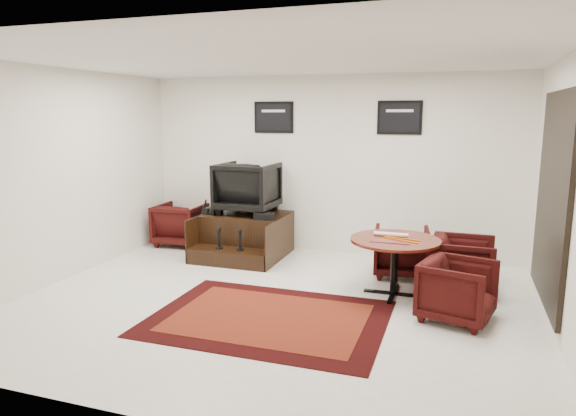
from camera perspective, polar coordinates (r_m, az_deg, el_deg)
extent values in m
plane|color=white|center=(6.17, -1.63, -10.53)|extent=(6.00, 6.00, 0.00)
cube|color=white|center=(8.19, 4.42, 4.75)|extent=(6.00, 0.02, 2.80)
cube|color=white|center=(3.62, -15.63, -2.82)|extent=(6.00, 0.02, 2.80)
cube|color=white|center=(7.41, -24.06, 3.28)|extent=(0.02, 5.00, 2.80)
cube|color=white|center=(5.55, 28.77, 0.79)|extent=(0.02, 5.00, 2.80)
cube|color=white|center=(5.79, -1.78, 16.32)|extent=(6.00, 5.00, 0.02)
cube|color=black|center=(6.24, 27.34, 0.92)|extent=(0.05, 1.90, 2.30)
cube|color=black|center=(6.24, 27.25, 0.92)|extent=(0.02, 1.72, 2.12)
cube|color=black|center=(6.24, 27.29, 0.92)|extent=(0.03, 0.05, 2.12)
cube|color=black|center=(8.40, -1.60, 10.05)|extent=(0.66, 0.03, 0.50)
cube|color=black|center=(8.38, -1.64, 10.04)|extent=(0.58, 0.01, 0.42)
cube|color=silver|center=(8.38, -1.65, 10.73)|extent=(0.40, 0.00, 0.04)
cube|color=black|center=(7.93, 12.29, 9.79)|extent=(0.66, 0.03, 0.50)
cube|color=black|center=(7.91, 12.28, 9.79)|extent=(0.58, 0.01, 0.42)
cube|color=silver|center=(7.91, 12.30, 10.52)|extent=(0.40, 0.00, 0.04)
cube|color=black|center=(5.74, -2.18, -12.12)|extent=(2.53, 1.90, 0.01)
cube|color=#511A0B|center=(5.74, -2.18, -12.06)|extent=(2.08, 1.44, 0.01)
cube|color=black|center=(8.19, -4.56, -2.85)|extent=(1.27, 0.94, 0.66)
cube|color=black|center=(7.67, -6.48, -5.45)|extent=(1.27, 0.38, 0.23)
cube|color=black|center=(8.29, -9.07, -2.79)|extent=(0.02, 1.31, 0.66)
cube|color=black|center=(7.80, -0.85, -3.50)|extent=(0.02, 1.31, 0.66)
cylinder|color=black|center=(7.70, -7.64, -4.41)|extent=(0.11, 0.11, 0.02)
cylinder|color=black|center=(7.67, -7.66, -3.47)|extent=(0.04, 0.04, 0.24)
sphere|color=black|center=(7.64, -7.69, -2.34)|extent=(0.07, 0.07, 0.07)
cylinder|color=black|center=(7.56, -5.34, -4.64)|extent=(0.11, 0.11, 0.02)
cylinder|color=black|center=(7.53, -5.35, -3.69)|extent=(0.04, 0.04, 0.24)
sphere|color=black|center=(7.50, -5.37, -2.54)|extent=(0.07, 0.07, 0.07)
imported|color=black|center=(8.10, -4.50, 2.57)|extent=(0.87, 0.81, 0.89)
cube|color=black|center=(8.20, -8.68, -0.23)|extent=(0.13, 0.27, 0.10)
cube|color=black|center=(8.13, -7.99, -0.30)|extent=(0.13, 0.27, 0.10)
cube|color=black|center=(7.64, -2.66, -0.91)|extent=(0.30, 0.23, 0.10)
imported|color=black|center=(8.92, -11.86, -1.55)|extent=(0.80, 0.75, 0.78)
cylinder|color=#431009|center=(6.37, 11.83, -3.52)|extent=(1.09, 1.09, 0.03)
cylinder|color=black|center=(6.46, 11.72, -6.40)|extent=(0.09, 0.09, 0.64)
cube|color=black|center=(6.57, 11.60, -9.28)|extent=(0.73, 0.06, 0.03)
cube|color=black|center=(6.57, 11.60, -9.28)|extent=(0.06, 0.73, 0.03)
imported|color=black|center=(7.25, 12.48, -4.48)|extent=(0.80, 0.76, 0.74)
imported|color=black|center=(6.81, 18.89, -5.67)|extent=(0.71, 0.76, 0.77)
imported|color=black|center=(5.87, 18.34, -8.40)|extent=(0.82, 0.86, 0.73)
cylinder|color=white|center=(6.48, 11.37, -2.89)|extent=(0.42, 0.05, 0.05)
cylinder|color=orange|center=(6.29, 12.50, -3.52)|extent=(0.42, 0.18, 0.01)
cylinder|color=orange|center=(6.38, 12.60, -3.32)|extent=(0.44, 0.12, 0.01)
cylinder|color=#4C1933|center=(6.16, 9.54, -3.72)|extent=(0.10, 0.01, 0.01)
cylinder|color=#4C1933|center=(6.15, 10.09, -3.76)|extent=(0.10, 0.01, 0.01)
cylinder|color=#4C1933|center=(6.14, 10.65, -3.80)|extent=(0.10, 0.01, 0.01)
cylinder|color=#4C1933|center=(6.14, 11.20, -3.84)|extent=(0.10, 0.01, 0.01)
cylinder|color=#4C1933|center=(6.13, 11.76, -3.87)|extent=(0.10, 0.01, 0.01)
cylinder|color=#4C1933|center=(6.12, 12.32, -3.91)|extent=(0.10, 0.01, 0.01)
cylinder|color=#4C1933|center=(6.12, 12.88, -3.95)|extent=(0.10, 0.01, 0.01)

